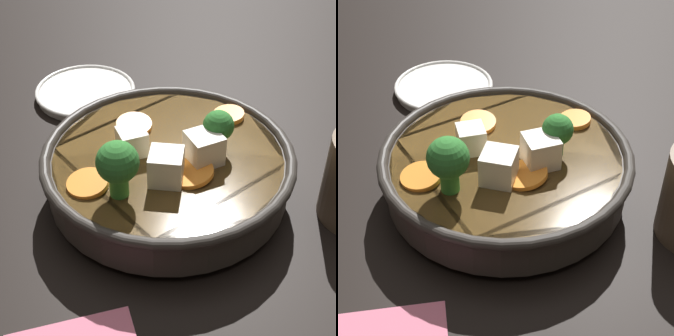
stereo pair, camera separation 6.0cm
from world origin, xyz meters
The scene contains 3 objects.
ground_plane centered at (0.00, 0.00, 0.00)m, with size 3.00×3.00×0.00m, color black.
stirfry_bowl centered at (0.00, 0.00, 0.04)m, with size 0.27×0.27×0.11m.
side_saucer centered at (-0.05, 0.23, 0.01)m, with size 0.14×0.14×0.01m.
Camera 1 is at (-0.13, -0.45, 0.42)m, focal length 60.00 mm.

